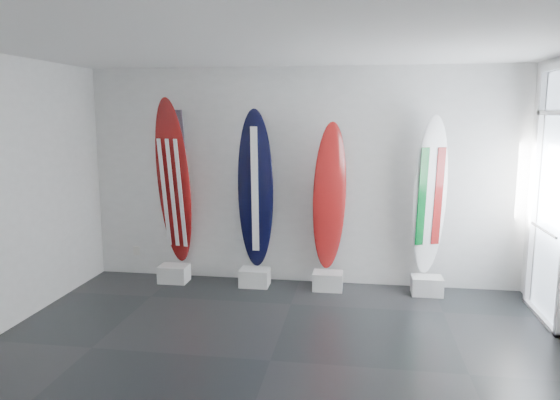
% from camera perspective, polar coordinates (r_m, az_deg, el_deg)
% --- Properties ---
extents(floor, '(6.00, 6.00, 0.00)m').
position_cam_1_polar(floor, '(5.29, -1.07, -17.11)').
color(floor, black).
rests_on(floor, ground).
extents(ceiling, '(6.00, 6.00, 0.00)m').
position_cam_1_polar(ceiling, '(4.79, -1.18, 17.04)').
color(ceiling, white).
rests_on(ceiling, wall_back).
extents(wall_back, '(6.00, 0.00, 6.00)m').
position_cam_1_polar(wall_back, '(7.27, 2.23, 2.54)').
color(wall_back, silver).
rests_on(wall_back, ground).
extents(wall_front, '(6.00, 0.00, 6.00)m').
position_cam_1_polar(wall_front, '(2.47, -11.20, -11.14)').
color(wall_front, silver).
rests_on(wall_front, ground).
extents(display_block_usa, '(0.40, 0.30, 0.24)m').
position_cam_1_polar(display_block_usa, '(7.65, -11.48, -7.87)').
color(display_block_usa, white).
rests_on(display_block_usa, floor).
extents(surfboard_usa, '(0.61, 0.48, 2.36)m').
position_cam_1_polar(surfboard_usa, '(7.47, -11.54, 1.88)').
color(surfboard_usa, maroon).
rests_on(surfboard_usa, display_block_usa).
extents(display_block_navy, '(0.40, 0.30, 0.24)m').
position_cam_1_polar(display_block_navy, '(7.34, -2.77, -8.43)').
color(display_block_navy, white).
rests_on(display_block_navy, floor).
extents(surfboard_navy, '(0.50, 0.20, 2.20)m').
position_cam_1_polar(surfboard_navy, '(7.16, -2.69, 1.13)').
color(surfboard_navy, black).
rests_on(surfboard_navy, display_block_navy).
extents(display_block_swiss, '(0.40, 0.30, 0.24)m').
position_cam_1_polar(display_block_swiss, '(7.22, 5.24, -8.78)').
color(display_block_swiss, white).
rests_on(display_block_swiss, floor).
extents(surfboard_swiss, '(0.52, 0.41, 2.03)m').
position_cam_1_polar(surfboard_swiss, '(7.05, 5.43, 0.27)').
color(surfboard_swiss, maroon).
rests_on(surfboard_swiss, display_block_swiss).
extents(display_block_italy, '(0.40, 0.30, 0.24)m').
position_cam_1_polar(display_block_italy, '(7.27, 15.72, -8.97)').
color(display_block_italy, white).
rests_on(display_block_italy, floor).
extents(surfboard_italy, '(0.52, 0.37, 2.12)m').
position_cam_1_polar(surfboard_italy, '(7.09, 16.04, 0.36)').
color(surfboard_italy, white).
rests_on(surfboard_italy, display_block_italy).
extents(wall_outlet, '(0.09, 0.02, 0.13)m').
position_cam_1_polar(wall_outlet, '(8.11, -15.38, -5.35)').
color(wall_outlet, silver).
rests_on(wall_outlet, wall_back).
extents(glass_door, '(0.12, 1.16, 2.85)m').
position_cam_1_polar(glass_door, '(6.65, 27.53, 0.20)').
color(glass_door, white).
rests_on(glass_door, floor).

